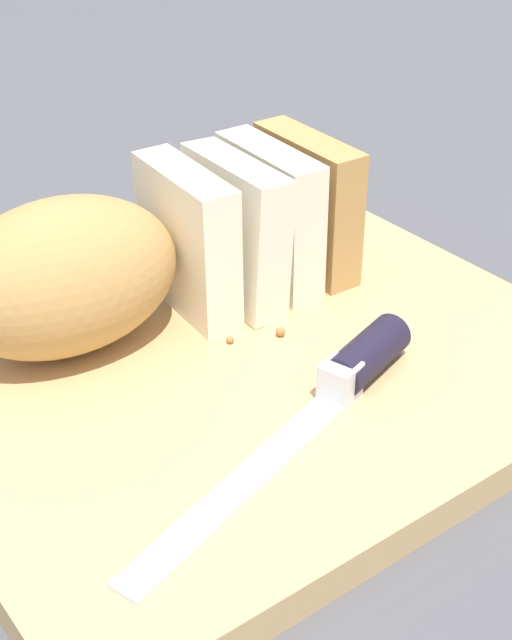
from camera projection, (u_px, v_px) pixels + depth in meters
ground_plane at (256, 391)px, 0.57m from camera, size 3.00×3.00×0.00m
cutting_board at (256, 376)px, 0.56m from camera, size 0.41×0.32×0.02m
bread_loaf at (147, 253)px, 0.58m from camera, size 0.27×0.11×0.10m
bread_knife at (345, 378)px, 0.52m from camera, size 0.24×0.09×0.03m
crumb_near_knife at (219, 301)px, 0.61m from camera, size 0.00×0.00×0.00m
crumb_near_loaf at (234, 338)px, 0.57m from camera, size 0.00×0.00×0.00m
crumb_stray_left at (281, 332)px, 0.58m from camera, size 0.01×0.01×0.01m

